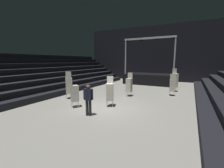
% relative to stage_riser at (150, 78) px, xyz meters
% --- Properties ---
extents(ground_plane, '(22.00, 30.00, 0.10)m').
position_rel_stage_riser_xyz_m(ground_plane, '(0.00, -11.16, -0.77)').
color(ground_plane, gray).
extents(arena_end_wall, '(22.00, 0.30, 8.00)m').
position_rel_stage_riser_xyz_m(arena_end_wall, '(0.00, 3.84, 3.28)').
color(arena_end_wall, black).
rests_on(arena_end_wall, ground_plane).
extents(bleacher_bank_left, '(6.00, 24.00, 3.60)m').
position_rel_stage_riser_xyz_m(bleacher_bank_left, '(-8.00, -10.16, 1.08)').
color(bleacher_bank_left, black).
rests_on(bleacher_bank_left, ground_plane).
extents(stage_riser, '(6.27, 3.16, 5.62)m').
position_rel_stage_riser_xyz_m(stage_riser, '(0.00, 0.00, 0.00)').
color(stage_riser, black).
rests_on(stage_riser, ground_plane).
extents(man_with_tie, '(0.57, 0.30, 1.76)m').
position_rel_stage_riser_xyz_m(man_with_tie, '(-0.20, -12.86, 0.29)').
color(man_with_tie, black).
rests_on(man_with_tie, ground_plane).
extents(chair_stack_front_left, '(0.62, 0.62, 2.14)m').
position_rel_stage_riser_xyz_m(chair_stack_front_left, '(-3.78, -10.54, 0.35)').
color(chair_stack_front_left, '#B2B5BA').
rests_on(chair_stack_front_left, ground_plane).
extents(chair_stack_front_right, '(0.45, 0.45, 1.96)m').
position_rel_stage_riser_xyz_m(chair_stack_front_right, '(0.09, -7.61, 0.27)').
color(chair_stack_front_right, '#B2B5BA').
rests_on(chair_stack_front_right, ground_plane).
extents(chair_stack_mid_left, '(0.48, 0.48, 1.88)m').
position_rel_stage_riser_xyz_m(chair_stack_mid_left, '(3.26, -5.77, 0.23)').
color(chair_stack_mid_left, '#B2B5BA').
rests_on(chair_stack_mid_left, ground_plane).
extents(chair_stack_mid_right, '(0.61, 0.61, 1.88)m').
position_rel_stage_riser_xyz_m(chair_stack_mid_right, '(-1.86, -12.06, 0.23)').
color(chair_stack_mid_right, '#B2B5BA').
rests_on(chair_stack_mid_right, ground_plane).
extents(chair_stack_mid_centre, '(0.58, 0.58, 1.96)m').
position_rel_stage_riser_xyz_m(chair_stack_mid_centre, '(0.03, -10.86, 0.27)').
color(chair_stack_mid_centre, '#B2B5BA').
rests_on(chair_stack_mid_centre, ground_plane).
extents(chair_stack_rear_left, '(0.60, 0.60, 2.22)m').
position_rel_stage_riser_xyz_m(chair_stack_rear_left, '(3.27, -3.78, 0.39)').
color(chair_stack_rear_left, '#B2B5BA').
rests_on(chair_stack_rear_left, ground_plane).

